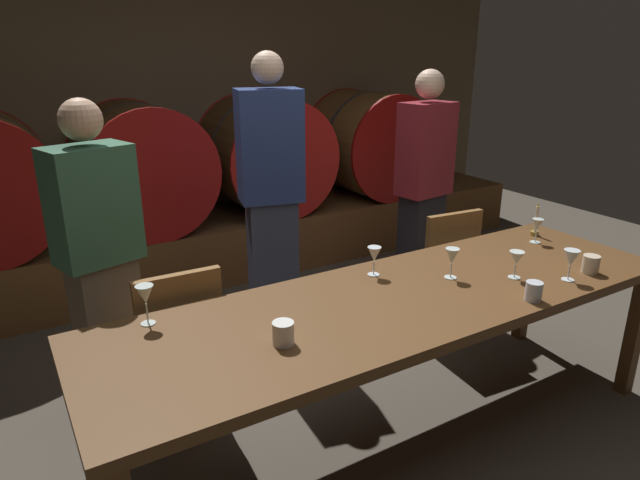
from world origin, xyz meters
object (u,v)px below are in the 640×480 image
at_px(wine_barrel_center_left, 141,167).
at_px(wine_glass_center_right, 516,259).
at_px(chair_left, 177,341).
at_px(guest_center, 271,200).
at_px(wine_barrel_center_right, 264,155).
at_px(candle_center, 535,226).
at_px(dining_table, 401,309).
at_px(wine_glass_right, 571,259).
at_px(wine_glass_far_right, 537,226).
at_px(wine_glass_center_left, 452,257).
at_px(guest_left, 101,263).
at_px(guest_right, 423,188).
at_px(wine_glass_left, 374,255).
at_px(cup_right, 591,264).
at_px(cup_left, 283,333).
at_px(wine_barrel_far_right, 369,144).
at_px(cup_center, 534,291).
at_px(wine_glass_far_left, 145,296).
at_px(chair_right, 440,267).

relative_size(wine_barrel_center_left, wine_glass_center_right, 7.19).
relative_size(chair_left, guest_center, 0.48).
relative_size(wine_barrel_center_right, candle_center, 4.85).
bearing_deg(dining_table, wine_glass_right, -18.89).
bearing_deg(wine_barrel_center_left, wine_glass_far_right, -55.74).
xyz_separation_m(wine_barrel_center_left, candle_center, (1.74, -2.30, -0.13)).
relative_size(wine_barrel_center_left, wine_glass_center_left, 6.48).
bearing_deg(chair_left, candle_center, 171.99).
bearing_deg(guest_left, guest_right, 169.62).
distance_m(wine_glass_left, cup_right, 1.09).
relative_size(chair_left, cup_right, 9.74).
bearing_deg(wine_glass_center_right, cup_left, 179.25).
height_order(dining_table, wine_glass_center_right, wine_glass_center_right).
bearing_deg(wine_glass_center_right, cup_right, -21.71).
distance_m(guest_right, wine_glass_right, 1.52).
bearing_deg(cup_right, dining_table, 164.51).
xyz_separation_m(guest_center, guest_right, (1.21, -0.04, -0.06)).
bearing_deg(guest_left, cup_left, 96.75).
xyz_separation_m(chair_left, wine_glass_left, (0.91, -0.35, 0.38)).
bearing_deg(candle_center, wine_barrel_center_right, 106.43).
height_order(wine_barrel_far_right, wine_glass_left, wine_barrel_far_right).
bearing_deg(wine_glass_left, wine_barrel_far_right, 54.66).
xyz_separation_m(wine_glass_center_left, cup_center, (0.13, -0.38, -0.06)).
xyz_separation_m(guest_center, wine_glass_far_left, (-1.02, -0.92, -0.04)).
bearing_deg(wine_glass_far_left, chair_right, 10.42).
relative_size(wine_barrel_center_left, cup_right, 10.91).
xyz_separation_m(wine_glass_far_left, cup_right, (2.04, -0.60, -0.08)).
distance_m(guest_center, wine_glass_far_right, 1.58).
bearing_deg(wine_barrel_center_left, cup_left, -93.25).
relative_size(chair_left, guest_left, 0.54).
distance_m(chair_right, guest_right, 0.70).
xyz_separation_m(guest_center, wine_glass_far_right, (1.16, -1.07, -0.07)).
height_order(chair_right, wine_glass_right, wine_glass_right).
height_order(wine_glass_center_right, wine_glass_right, wine_glass_right).
distance_m(guest_left, wine_glass_far_right, 2.38).
relative_size(wine_glass_far_right, cup_center, 1.63).
bearing_deg(chair_right, wine_glass_far_left, 15.63).
xyz_separation_m(wine_glass_center_left, cup_right, (0.64, -0.31, -0.06)).
bearing_deg(chair_left, cup_left, 107.89).
height_order(wine_barrel_center_right, cup_left, wine_barrel_center_right).
bearing_deg(wine_barrel_center_left, guest_center, -70.48).
bearing_deg(dining_table, candle_center, 12.01).
distance_m(wine_barrel_center_right, wine_glass_center_right, 2.69).
distance_m(wine_barrel_far_right, wine_glass_center_right, 2.89).
relative_size(chair_left, cup_left, 9.63).
distance_m(wine_barrel_center_left, chair_left, 2.04).
relative_size(guest_right, wine_glass_far_left, 10.01).
relative_size(chair_right, cup_left, 9.63).
bearing_deg(chair_left, cup_right, 155.97).
distance_m(dining_table, cup_right, 1.02).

